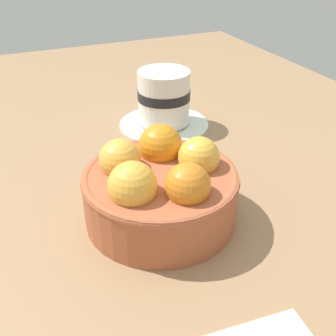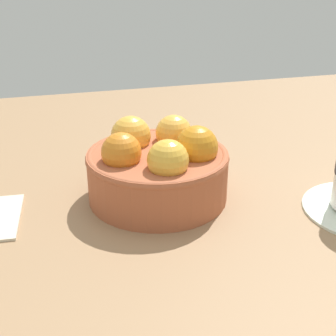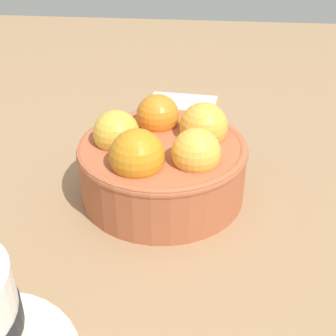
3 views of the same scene
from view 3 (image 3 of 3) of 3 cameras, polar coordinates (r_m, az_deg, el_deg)
The scene contains 3 objects.
ground_plane at distance 45.95cm, azimuth -0.66°, elevation -4.75°, with size 143.99×97.62×3.03cm, color #997551.
terracotta_bowl at distance 42.92cm, azimuth -0.70°, elevation 1.05°, with size 16.25×16.25×8.95cm.
folded_napkin at distance 62.81cm, azimuth 1.53°, elevation 7.79°, with size 10.06×9.54×0.60cm, color beige.
Camera 3 is at (36.64, 4.48, 25.85)cm, focal length 47.60 mm.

